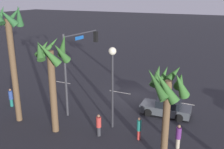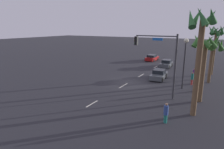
{
  "view_description": "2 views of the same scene",
  "coord_description": "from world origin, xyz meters",
  "px_view_note": "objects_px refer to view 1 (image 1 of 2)",
  "views": [
    {
      "loc": [
        -8.33,
        22.66,
        9.66
      ],
      "look_at": [
        2.93,
        -0.7,
        1.55
      ],
      "focal_mm": 41.66,
      "sensor_mm": 36.0,
      "label": 1
    },
    {
      "loc": [
        23.28,
        10.56,
        7.42
      ],
      "look_at": [
        2.51,
        -1.27,
        1.5
      ],
      "focal_mm": 30.98,
      "sensor_mm": 36.0,
      "label": 2
    }
  ],
  "objects_px": {
    "streetlamp": "(112,73)",
    "pedestrian_3": "(139,128)",
    "palm_tree_3": "(167,90)",
    "car_2": "(166,108)",
    "palm_tree_2": "(52,64)",
    "palm_tree_0": "(11,40)",
    "pedestrian_1": "(11,97)",
    "pedestrian_2": "(178,136)",
    "traffic_signal": "(77,58)",
    "pedestrian_0": "(99,125)"
  },
  "relations": [
    {
      "from": "car_2",
      "to": "pedestrian_1",
      "type": "xyz_separation_m",
      "value": [
        12.87,
        4.35,
        0.24
      ]
    },
    {
      "from": "pedestrian_0",
      "to": "palm_tree_3",
      "type": "distance_m",
      "value": 6.37
    },
    {
      "from": "pedestrian_2",
      "to": "palm_tree_2",
      "type": "height_order",
      "value": "palm_tree_2"
    },
    {
      "from": "pedestrian_1",
      "to": "palm_tree_3",
      "type": "xyz_separation_m",
      "value": [
        -14.36,
        2.32,
        3.81
      ]
    },
    {
      "from": "pedestrian_0",
      "to": "palm_tree_3",
      "type": "xyz_separation_m",
      "value": [
        -4.93,
        1.27,
        3.82
      ]
    },
    {
      "from": "palm_tree_0",
      "to": "palm_tree_2",
      "type": "relative_size",
      "value": 1.25
    },
    {
      "from": "traffic_signal",
      "to": "pedestrian_2",
      "type": "distance_m",
      "value": 10.12
    },
    {
      "from": "palm_tree_0",
      "to": "palm_tree_2",
      "type": "bearing_deg",
      "value": 177.47
    },
    {
      "from": "car_2",
      "to": "pedestrian_3",
      "type": "distance_m",
      "value": 4.7
    },
    {
      "from": "palm_tree_0",
      "to": "palm_tree_3",
      "type": "height_order",
      "value": "palm_tree_0"
    },
    {
      "from": "pedestrian_1",
      "to": "pedestrian_2",
      "type": "bearing_deg",
      "value": 179.33
    },
    {
      "from": "pedestrian_1",
      "to": "palm_tree_0",
      "type": "xyz_separation_m",
      "value": [
        -2.57,
        1.63,
        5.53
      ]
    },
    {
      "from": "pedestrian_0",
      "to": "palm_tree_3",
      "type": "bearing_deg",
      "value": 165.52
    },
    {
      "from": "pedestrian_0",
      "to": "pedestrian_1",
      "type": "height_order",
      "value": "pedestrian_1"
    },
    {
      "from": "traffic_signal",
      "to": "palm_tree_2",
      "type": "height_order",
      "value": "palm_tree_2"
    },
    {
      "from": "car_2",
      "to": "palm_tree_0",
      "type": "distance_m",
      "value": 13.24
    },
    {
      "from": "palm_tree_3",
      "to": "palm_tree_0",
      "type": "bearing_deg",
      "value": -3.35
    },
    {
      "from": "car_2",
      "to": "pedestrian_3",
      "type": "relative_size",
      "value": 2.47
    },
    {
      "from": "pedestrian_0",
      "to": "palm_tree_2",
      "type": "bearing_deg",
      "value": 13.49
    },
    {
      "from": "pedestrian_0",
      "to": "palm_tree_2",
      "type": "distance_m",
      "value": 5.33
    },
    {
      "from": "palm_tree_2",
      "to": "car_2",
      "type": "bearing_deg",
      "value": -136.86
    },
    {
      "from": "car_2",
      "to": "pedestrian_0",
      "type": "height_order",
      "value": "pedestrian_0"
    },
    {
      "from": "pedestrian_3",
      "to": "palm_tree_3",
      "type": "distance_m",
      "value": 4.84
    },
    {
      "from": "palm_tree_0",
      "to": "traffic_signal",
      "type": "bearing_deg",
      "value": -128.96
    },
    {
      "from": "streetlamp",
      "to": "palm_tree_2",
      "type": "bearing_deg",
      "value": 33.62
    },
    {
      "from": "pedestrian_3",
      "to": "palm_tree_3",
      "type": "height_order",
      "value": "palm_tree_3"
    },
    {
      "from": "streetlamp",
      "to": "pedestrian_3",
      "type": "distance_m",
      "value": 4.25
    },
    {
      "from": "traffic_signal",
      "to": "pedestrian_3",
      "type": "bearing_deg",
      "value": 159.02
    },
    {
      "from": "car_2",
      "to": "palm_tree_2",
      "type": "height_order",
      "value": "palm_tree_2"
    },
    {
      "from": "pedestrian_2",
      "to": "pedestrian_3",
      "type": "height_order",
      "value": "pedestrian_2"
    },
    {
      "from": "pedestrian_2",
      "to": "palm_tree_3",
      "type": "relative_size",
      "value": 0.27
    },
    {
      "from": "car_2",
      "to": "palm_tree_3",
      "type": "distance_m",
      "value": 7.95
    },
    {
      "from": "car_2",
      "to": "pedestrian_2",
      "type": "distance_m",
      "value": 4.92
    },
    {
      "from": "pedestrian_1",
      "to": "palm_tree_3",
      "type": "relative_size",
      "value": 0.27
    },
    {
      "from": "traffic_signal",
      "to": "pedestrian_2",
      "type": "relative_size",
      "value": 4.02
    },
    {
      "from": "streetlamp",
      "to": "pedestrian_0",
      "type": "distance_m",
      "value": 3.78
    },
    {
      "from": "palm_tree_2",
      "to": "palm_tree_3",
      "type": "distance_m",
      "value": 8.07
    },
    {
      "from": "pedestrian_1",
      "to": "pedestrian_3",
      "type": "relative_size",
      "value": 1.0
    },
    {
      "from": "palm_tree_0",
      "to": "palm_tree_2",
      "type": "distance_m",
      "value": 3.97
    },
    {
      "from": "streetlamp",
      "to": "palm_tree_0",
      "type": "distance_m",
      "value": 7.79
    },
    {
      "from": "car_2",
      "to": "pedestrian_2",
      "type": "relative_size",
      "value": 2.45
    },
    {
      "from": "car_2",
      "to": "streetlamp",
      "type": "bearing_deg",
      "value": 51.07
    },
    {
      "from": "streetlamp",
      "to": "palm_tree_2",
      "type": "relative_size",
      "value": 0.85
    },
    {
      "from": "traffic_signal",
      "to": "palm_tree_2",
      "type": "xyz_separation_m",
      "value": [
        -0.66,
        3.99,
        0.59
      ]
    },
    {
      "from": "traffic_signal",
      "to": "streetlamp",
      "type": "distance_m",
      "value": 4.44
    },
    {
      "from": "pedestrian_0",
      "to": "palm_tree_0",
      "type": "relative_size",
      "value": 0.18
    },
    {
      "from": "car_2",
      "to": "pedestrian_3",
      "type": "height_order",
      "value": "pedestrian_3"
    },
    {
      "from": "traffic_signal",
      "to": "palm_tree_2",
      "type": "distance_m",
      "value": 4.09
    },
    {
      "from": "pedestrian_0",
      "to": "palm_tree_2",
      "type": "xyz_separation_m",
      "value": [
        3.12,
        0.75,
        4.26
      ]
    },
    {
      "from": "streetlamp",
      "to": "palm_tree_3",
      "type": "bearing_deg",
      "value": 148.56
    }
  ]
}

